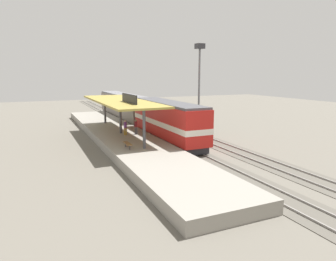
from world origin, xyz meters
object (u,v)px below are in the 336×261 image
Objects in this scene: platform_bench at (128,144)px; passenger_carriage_single at (123,107)px; freight_car at (173,114)px; person_walking at (136,126)px; locomotive at (168,121)px; person_waiting at (125,127)px; light_mast at (199,68)px.

passenger_carriage_single reaches higher than platform_bench.
freight_car is 7.02× the size of person_walking.
platform_bench is at bearing -104.95° from passenger_carriage_single.
platform_bench is 0.09× the size of passenger_carriage_single.
locomotive reaches higher than passenger_carriage_single.
locomotive is at bearing 36.66° from platform_bench.
freight_car is 11.36m from person_waiting.
freight_car is at bearing 61.39° from locomotive.
platform_bench is 0.14× the size of freight_car.
platform_bench is at bearing -143.34° from locomotive.
passenger_carriage_single is 16.84m from person_walking.
light_mast is at bearing 40.43° from locomotive.
passenger_carriage_single is at bearing 115.68° from freight_car.
platform_bench is 0.12× the size of locomotive.
passenger_carriage_single is 1.71× the size of light_mast.
person_walking is at bearing 155.48° from locomotive.
person_waiting is 1.21m from person_walking.
locomotive is at bearing -24.52° from person_walking.
light_mast reaches higher than locomotive.
person_waiting is at bearing 75.52° from platform_bench.
freight_car is at bearing 41.61° from person_walking.
freight_car reaches higher than person_waiting.
locomotive is at bearing -118.61° from freight_car.
platform_bench is at bearing -129.41° from freight_car.
platform_bench is at bearing -114.96° from person_walking.
locomotive reaches higher than freight_car.
platform_bench is 6.57m from person_walking.
light_mast is 6.84× the size of person_waiting.
locomotive reaches higher than person_walking.
platform_bench is 6.24m from person_waiting.
light_mast is (3.20, -1.79, 6.43)m from freight_car.
person_walking is at bearing -138.39° from freight_car.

